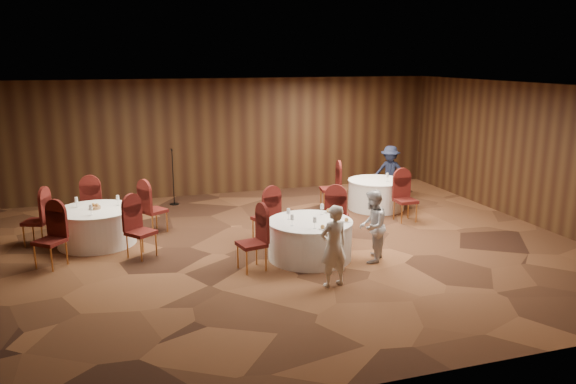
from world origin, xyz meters
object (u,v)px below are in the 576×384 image
object	(u,v)px
table_left	(97,226)
woman_b	(372,226)
table_right	(376,194)
mic_stand	(174,189)
table_main	(310,239)
woman_a	(334,246)
man_c	(390,172)

from	to	relation	value
table_left	woman_b	bearing A→B (deg)	-28.17
table_right	mic_stand	distance (m)	5.23
table_main	table_left	xyz separation A→B (m)	(-3.89, 2.13, -0.00)
table_right	woman_b	distance (m)	3.86
woman_a	man_c	world-z (taller)	man_c
table_left	woman_a	xyz separation A→B (m)	(3.81, -3.51, 0.33)
woman_a	woman_b	distance (m)	1.42
table_left	woman_a	bearing A→B (deg)	-42.68
table_right	man_c	distance (m)	1.27
table_right	man_c	size ratio (longest dim) A/B	1.00
table_left	woman_b	world-z (taller)	woman_b
woman_a	man_c	distance (m)	6.39
table_main	woman_b	size ratio (longest dim) A/B	1.18
table_right	woman_a	xyz separation A→B (m)	(-2.91, -4.28, 0.33)
table_left	mic_stand	bearing A→B (deg)	55.57
woman_a	woman_b	world-z (taller)	woman_a
table_right	man_c	world-z (taller)	man_c
man_c	table_right	bearing A→B (deg)	-88.41
mic_stand	man_c	bearing A→B (deg)	-10.81
woman_a	table_right	bearing A→B (deg)	-135.85
table_left	table_right	world-z (taller)	same
table_main	mic_stand	distance (m)	5.27
table_left	woman_a	size ratio (longest dim) A/B	1.13
woman_a	table_left	bearing A→B (deg)	-54.27
table_left	mic_stand	size ratio (longest dim) A/B	1.09
man_c	table_left	bearing A→B (deg)	-122.79
table_main	man_c	world-z (taller)	man_c
table_main	woman_a	world-z (taller)	woman_a
table_right	table_left	bearing A→B (deg)	-173.52
table_main	table_left	distance (m)	4.44
woman_b	table_main	bearing A→B (deg)	-78.98
table_main	mic_stand	world-z (taller)	mic_stand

